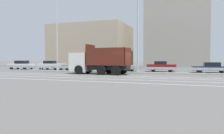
% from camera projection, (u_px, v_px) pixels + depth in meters
% --- Properties ---
extents(ground_plane, '(320.00, 320.00, 0.00)m').
position_uv_depth(ground_plane, '(127.00, 75.00, 24.47)').
color(ground_plane, '#605E5B').
extents(lane_strip_0, '(58.47, 0.16, 0.01)m').
position_uv_depth(lane_strip_0, '(94.00, 75.00, 23.94)').
color(lane_strip_0, silver).
rests_on(lane_strip_0, ground_plane).
extents(lane_strip_1, '(58.47, 0.16, 0.01)m').
position_uv_depth(lane_strip_1, '(87.00, 76.00, 22.38)').
color(lane_strip_1, silver).
rests_on(lane_strip_1, ground_plane).
extents(lane_strip_2, '(58.47, 0.16, 0.01)m').
position_uv_depth(lane_strip_2, '(76.00, 78.00, 20.27)').
color(lane_strip_2, silver).
rests_on(lane_strip_2, ground_plane).
extents(lane_strip_3, '(58.47, 0.16, 0.01)m').
position_uv_depth(lane_strip_3, '(62.00, 80.00, 18.02)').
color(lane_strip_3, silver).
rests_on(lane_strip_3, ground_plane).
extents(median_island, '(32.16, 1.10, 0.18)m').
position_uv_depth(median_island, '(133.00, 73.00, 27.05)').
color(median_island, gray).
rests_on(median_island, ground_plane).
extents(median_guardrail, '(58.47, 0.09, 0.78)m').
position_uv_depth(median_guardrail, '(135.00, 68.00, 28.03)').
color(median_guardrail, '#9EA0A5').
rests_on(median_guardrail, ground_plane).
extents(dump_truck, '(7.27, 2.82, 3.49)m').
position_uv_depth(dump_truck, '(93.00, 63.00, 25.94)').
color(dump_truck, silver).
rests_on(dump_truck, ground_plane).
extents(median_road_sign, '(0.83, 0.16, 2.38)m').
position_uv_depth(median_road_sign, '(81.00, 63.00, 29.45)').
color(median_road_sign, white).
rests_on(median_road_sign, ground_plane).
extents(street_lamp_1, '(0.70, 2.52, 10.98)m').
position_uv_depth(street_lamp_1, '(56.00, 29.00, 30.60)').
color(street_lamp_1, '#ADADB2').
rests_on(street_lamp_1, ground_plane).
extents(street_lamp_2, '(0.72, 2.25, 10.85)m').
position_uv_depth(street_lamp_2, '(138.00, 25.00, 26.55)').
color(street_lamp_2, '#ADADB2').
rests_on(street_lamp_2, ground_plane).
extents(parked_car_0, '(4.56, 2.13, 1.52)m').
position_uv_depth(parked_car_0, '(21.00, 65.00, 38.68)').
color(parked_car_0, silver).
rests_on(parked_car_0, ground_plane).
extents(parked_car_1, '(4.48, 2.00, 1.50)m').
position_uv_depth(parked_car_1, '(51.00, 65.00, 36.62)').
color(parked_car_1, silver).
rests_on(parked_car_1, ground_plane).
extents(parked_car_2, '(4.72, 1.90, 1.42)m').
position_uv_depth(parked_car_2, '(78.00, 66.00, 34.35)').
color(parked_car_2, gray).
rests_on(parked_car_2, ground_plane).
extents(parked_car_3, '(4.93, 2.07, 1.39)m').
position_uv_depth(parked_car_3, '(121.00, 66.00, 32.56)').
color(parked_car_3, '#A3A3A8').
rests_on(parked_car_3, ground_plane).
extents(parked_car_4, '(4.02, 2.16, 1.49)m').
position_uv_depth(parked_car_4, '(162.00, 66.00, 30.49)').
color(parked_car_4, maroon).
rests_on(parked_car_4, ground_plane).
extents(parked_car_5, '(4.68, 2.10, 1.36)m').
position_uv_depth(parked_car_5, '(211.00, 67.00, 28.37)').
color(parked_car_5, navy).
rests_on(parked_car_5, ground_plane).
extents(background_building_0, '(15.23, 11.05, 8.70)m').
position_uv_depth(background_building_0, '(92.00, 47.00, 45.81)').
color(background_building_0, tan).
rests_on(background_building_0, ground_plane).
extents(background_building_1, '(10.87, 9.55, 12.68)m').
position_uv_depth(background_building_1, '(177.00, 35.00, 41.20)').
color(background_building_1, gray).
rests_on(background_building_1, ground_plane).
extents(church_tower, '(3.60, 3.60, 14.57)m').
position_uv_depth(church_tower, '(191.00, 37.00, 48.99)').
color(church_tower, silver).
rests_on(church_tower, ground_plane).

